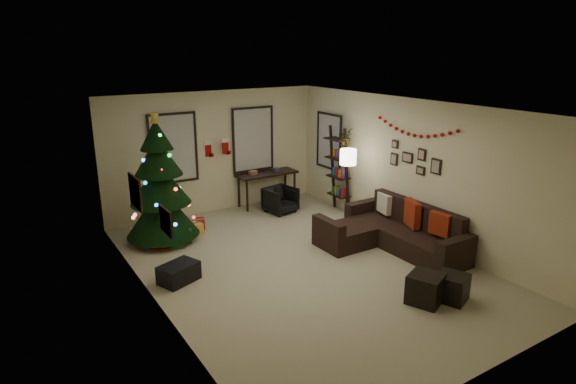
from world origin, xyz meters
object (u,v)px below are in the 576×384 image
object	(u,v)px
christmas_tree	(160,188)
sofa	(392,233)
desk_chair	(281,200)
desk	(267,176)
bookshelf	(339,171)

from	to	relation	value
christmas_tree	sofa	size ratio (longest dim) A/B	1.00
desk_chair	christmas_tree	bearing A→B (deg)	173.02
desk	desk_chair	bearing A→B (deg)	-92.30
sofa	desk_chair	xyz separation A→B (m)	(-0.72, 2.80, 0.02)
bookshelf	desk_chair	bearing A→B (deg)	151.89
christmas_tree	sofa	bearing A→B (deg)	-36.56
desk_chair	bookshelf	world-z (taller)	bookshelf
christmas_tree	desk_chair	size ratio (longest dim) A/B	4.34
desk	desk_chair	world-z (taller)	desk
sofa	desk_chair	world-z (taller)	sofa
sofa	bookshelf	distance (m)	2.32
desk	christmas_tree	bearing A→B (deg)	-163.01
sofa	desk	distance (m)	3.54
desk	bookshelf	bearing A→B (deg)	-48.32
christmas_tree	sofa	world-z (taller)	christmas_tree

